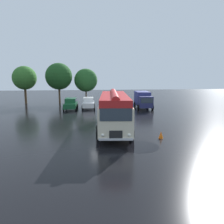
{
  "coord_description": "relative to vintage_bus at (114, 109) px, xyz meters",
  "views": [
    {
      "loc": [
        -1.73,
        -19.49,
        4.81
      ],
      "look_at": [
        0.89,
        1.27,
        1.4
      ],
      "focal_mm": 35.0,
      "sensor_mm": 36.0,
      "label": 1
    }
  ],
  "objects": [
    {
      "name": "vintage_bus",
      "position": [
        0.0,
        0.0,
        0.0
      ],
      "size": [
        3.65,
        10.32,
        3.49
      ],
      "color": "beige",
      "rests_on": "ground"
    },
    {
      "name": "tree_left_of_centre",
      "position": [
        -7.09,
        21.29,
        2.87
      ],
      "size": [
        4.78,
        4.78,
        7.22
      ],
      "color": "#4C3823",
      "rests_on": "ground"
    },
    {
      "name": "car_mid_left",
      "position": [
        -2.04,
        13.92,
        -1.05
      ],
      "size": [
        2.06,
        4.25,
        1.66
      ],
      "color": "silver",
      "rests_on": "ground"
    },
    {
      "name": "traffic_cone",
      "position": [
        3.3,
        -3.2,
        -1.62
      ],
      "size": [
        0.36,
        0.36,
        0.55
      ],
      "primitive_type": "cone",
      "color": "orange",
      "rests_on": "ground"
    },
    {
      "name": "ground_plane",
      "position": [
        -0.89,
        0.24,
        -1.89
      ],
      "size": [
        120.0,
        120.0,
        0.0
      ],
      "primitive_type": "plane",
      "color": "black"
    },
    {
      "name": "car_mid_right",
      "position": [
        1.1,
        13.74,
        -1.05
      ],
      "size": [
        2.29,
        4.36,
        1.66
      ],
      "color": "#B7BABF",
      "rests_on": "ground"
    },
    {
      "name": "car_near_left",
      "position": [
        -4.66,
        13.14,
        -1.05
      ],
      "size": [
        2.11,
        4.27,
        1.66
      ],
      "color": "#144C28",
      "rests_on": "ground"
    },
    {
      "name": "tree_centre",
      "position": [
        -2.21,
        21.56,
        2.33
      ],
      "size": [
        4.24,
        4.24,
        6.25
      ],
      "color": "#4C3823",
      "rests_on": "ground"
    },
    {
      "name": "tree_far_left",
      "position": [
        -13.02,
        21.52,
        2.62
      ],
      "size": [
        4.19,
        4.19,
        6.66
      ],
      "color": "#4C3823",
      "rests_on": "ground"
    },
    {
      "name": "puddle_patch",
      "position": [
        1.05,
        -4.99,
        -1.89
      ],
      "size": [
        2.82,
        2.82,
        0.01
      ],
      "primitive_type": "cylinder",
      "color": "black",
      "rests_on": "ground"
    },
    {
      "name": "car_far_right",
      "position": [
        3.41,
        13.33,
        -1.05
      ],
      "size": [
        2.09,
        4.27,
        1.66
      ],
      "color": "navy",
      "rests_on": "ground"
    },
    {
      "name": "box_van",
      "position": [
        6.27,
        13.24,
        -0.53
      ],
      "size": [
        2.68,
        5.9,
        2.5
      ],
      "color": "navy",
      "rests_on": "ground"
    }
  ]
}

